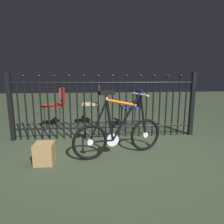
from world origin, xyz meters
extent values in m
plane|color=#2E3927|center=(0.00, 0.00, 0.00)|extent=(20.00, 20.00, 0.00)
cylinder|color=black|center=(-1.60, 0.65, 0.53)|extent=(0.03, 0.03, 1.07)
sphere|color=black|center=(-1.60, 0.65, 1.09)|extent=(0.06, 0.06, 0.06)
cylinder|color=black|center=(-1.48, 0.65, 0.53)|extent=(0.03, 0.03, 1.07)
cylinder|color=black|center=(-1.35, 0.65, 0.53)|extent=(0.03, 0.03, 1.07)
sphere|color=black|center=(-1.35, 0.65, 1.09)|extent=(0.06, 0.06, 0.06)
cylinder|color=black|center=(-1.23, 0.65, 0.53)|extent=(0.03, 0.03, 1.07)
cylinder|color=black|center=(-1.11, 0.65, 0.53)|extent=(0.03, 0.03, 1.07)
sphere|color=black|center=(-1.11, 0.65, 1.09)|extent=(0.06, 0.06, 0.06)
cylinder|color=black|center=(-0.99, 0.65, 0.53)|extent=(0.03, 0.03, 1.07)
cylinder|color=black|center=(-0.86, 0.65, 0.53)|extent=(0.03, 0.03, 1.07)
sphere|color=black|center=(-0.86, 0.65, 1.09)|extent=(0.06, 0.06, 0.06)
cylinder|color=black|center=(-0.74, 0.65, 0.53)|extent=(0.03, 0.03, 1.07)
cylinder|color=black|center=(-0.62, 0.65, 0.53)|extent=(0.03, 0.03, 1.07)
sphere|color=black|center=(-0.62, 0.65, 1.09)|extent=(0.06, 0.06, 0.06)
cylinder|color=black|center=(-0.49, 0.65, 0.53)|extent=(0.03, 0.03, 1.07)
cylinder|color=black|center=(-0.37, 0.65, 0.53)|extent=(0.03, 0.03, 1.07)
sphere|color=black|center=(-0.37, 0.65, 1.09)|extent=(0.06, 0.06, 0.06)
cylinder|color=black|center=(-0.25, 0.65, 0.53)|extent=(0.03, 0.03, 1.07)
cylinder|color=black|center=(-0.12, 0.65, 0.53)|extent=(0.03, 0.03, 1.07)
sphere|color=black|center=(-0.12, 0.65, 1.09)|extent=(0.06, 0.06, 0.06)
cylinder|color=black|center=(0.00, 0.65, 0.53)|extent=(0.03, 0.03, 1.07)
cylinder|color=black|center=(0.12, 0.65, 0.53)|extent=(0.03, 0.03, 1.07)
sphere|color=black|center=(0.12, 0.65, 1.09)|extent=(0.06, 0.06, 0.06)
cylinder|color=black|center=(0.24, 0.65, 0.53)|extent=(0.03, 0.03, 1.07)
cylinder|color=black|center=(0.37, 0.65, 0.53)|extent=(0.03, 0.03, 1.07)
sphere|color=black|center=(0.37, 0.65, 1.09)|extent=(0.06, 0.06, 0.06)
cylinder|color=black|center=(0.49, 0.65, 0.53)|extent=(0.03, 0.03, 1.07)
cylinder|color=black|center=(0.61, 0.65, 0.53)|extent=(0.03, 0.03, 1.07)
sphere|color=black|center=(0.61, 0.65, 1.09)|extent=(0.06, 0.06, 0.06)
cylinder|color=black|center=(0.74, 0.65, 0.53)|extent=(0.03, 0.03, 1.07)
cylinder|color=black|center=(0.86, 0.65, 0.53)|extent=(0.03, 0.03, 1.07)
sphere|color=black|center=(0.86, 0.65, 1.09)|extent=(0.06, 0.06, 0.06)
cylinder|color=black|center=(0.98, 0.65, 0.53)|extent=(0.03, 0.03, 1.07)
cylinder|color=black|center=(1.11, 0.65, 0.53)|extent=(0.03, 0.03, 1.07)
sphere|color=black|center=(1.11, 0.65, 1.09)|extent=(0.06, 0.06, 0.06)
cylinder|color=black|center=(1.23, 0.65, 0.53)|extent=(0.03, 0.03, 1.07)
cylinder|color=black|center=(1.35, 0.65, 0.53)|extent=(0.03, 0.03, 1.07)
sphere|color=black|center=(1.35, 0.65, 1.09)|extent=(0.06, 0.06, 0.06)
cylinder|color=black|center=(1.48, 0.65, 0.53)|extent=(0.03, 0.03, 1.07)
cylinder|color=black|center=(0.00, 0.65, 0.19)|extent=(3.20, 0.03, 0.03)
cylinder|color=black|center=(0.00, 0.65, 0.98)|extent=(3.20, 0.03, 0.03)
cube|color=black|center=(-1.60, 0.65, 0.59)|extent=(0.07, 0.07, 1.17)
cube|color=black|center=(1.60, 0.65, 0.59)|extent=(0.07, 0.07, 1.17)
torus|color=black|center=(-0.27, -0.28, 0.24)|extent=(0.47, 0.18, 0.48)
cylinder|color=silver|center=(-0.27, -0.28, 0.24)|extent=(0.08, 0.05, 0.08)
torus|color=black|center=(0.54, -0.03, 0.24)|extent=(0.47, 0.18, 0.48)
cylinder|color=silver|center=(0.54, -0.03, 0.24)|extent=(0.08, 0.05, 0.08)
cylinder|color=black|center=(0.24, -0.12, 0.54)|extent=(0.44, 0.17, 0.65)
cylinder|color=#EA5914|center=(0.16, -0.14, 0.74)|extent=(0.44, 0.16, 0.14)
cylinder|color=black|center=(-0.01, -0.20, 0.51)|extent=(0.13, 0.07, 0.57)
cylinder|color=black|center=(-0.12, -0.23, 0.23)|extent=(0.32, 0.12, 0.04)
cylinder|color=black|center=(-0.16, -0.24, 0.52)|extent=(0.26, 0.10, 0.56)
cylinder|color=black|center=(0.49, -0.05, 0.55)|extent=(0.13, 0.07, 0.62)
cylinder|color=silver|center=(0.44, -0.06, 0.85)|extent=(0.03, 0.03, 0.02)
cylinder|color=silver|center=(0.44, -0.06, 0.84)|extent=(0.14, 0.39, 0.03)
cylinder|color=silver|center=(-0.05, -0.21, 0.83)|extent=(0.03, 0.03, 0.07)
cube|color=black|center=(-0.05, -0.21, 0.88)|extent=(0.22, 0.14, 0.05)
cylinder|color=silver|center=(0.03, -0.18, 0.23)|extent=(0.18, 0.06, 0.18)
cylinder|color=black|center=(0.41, 1.00, 0.23)|extent=(0.02, 0.02, 0.46)
cylinder|color=black|center=(0.39, 1.30, 0.23)|extent=(0.02, 0.02, 0.46)
cylinder|color=black|center=(0.71, 1.02, 0.23)|extent=(0.02, 0.02, 0.46)
cylinder|color=black|center=(0.69, 1.32, 0.23)|extent=(0.02, 0.02, 0.46)
cube|color=navy|center=(0.55, 1.16, 0.47)|extent=(0.40, 0.40, 0.03)
cube|color=navy|center=(0.72, 1.17, 0.66)|extent=(0.06, 0.36, 0.34)
cylinder|color=black|center=(-1.20, 1.23, 0.24)|extent=(0.02, 0.02, 0.48)
cylinder|color=black|center=(-1.17, 1.54, 0.24)|extent=(0.02, 0.02, 0.48)
cylinder|color=black|center=(-0.89, 1.21, 0.24)|extent=(0.02, 0.02, 0.48)
cylinder|color=black|center=(-0.86, 1.52, 0.24)|extent=(0.02, 0.02, 0.48)
cube|color=#A51E19|center=(-1.03, 1.38, 0.49)|extent=(0.41, 0.41, 0.03)
cube|color=#A51E19|center=(-0.85, 1.36, 0.68)|extent=(0.06, 0.37, 0.34)
cylinder|color=black|center=(-0.41, 1.35, 0.24)|extent=(0.02, 0.02, 0.48)
cylinder|color=black|center=(-0.40, 1.63, 0.24)|extent=(0.02, 0.02, 0.48)
cylinder|color=black|center=(-0.12, 1.33, 0.24)|extent=(0.02, 0.02, 0.48)
cylinder|color=black|center=(-0.11, 1.62, 0.24)|extent=(0.02, 0.02, 0.48)
cube|color=tan|center=(-0.26, 1.48, 0.49)|extent=(0.38, 0.38, 0.03)
cube|color=tan|center=(-0.09, 1.48, 0.71)|extent=(0.05, 0.34, 0.39)
cube|color=olive|center=(-0.85, -0.33, 0.14)|extent=(0.24, 0.24, 0.27)
camera|label=1|loc=(-0.24, -2.71, 1.10)|focal=31.05mm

